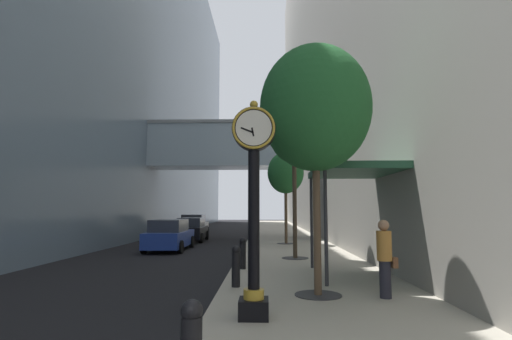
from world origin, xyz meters
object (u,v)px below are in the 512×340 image
(bollard_fourth, at_px, (243,252))
(pedestrian_walking, at_px, (385,256))
(car_black_mid, at_px, (192,230))
(street_tree_mid_far, at_px, (286,173))
(street_tree_near, at_px, (315,109))
(street_clock, at_px, (254,196))
(car_white_near, at_px, (194,225))
(car_blue_far, at_px, (170,235))
(street_tree_mid_near, at_px, (294,137))
(bollard_third, at_px, (236,265))

(bollard_fourth, distance_m, pedestrian_walking, 5.53)
(bollard_fourth, bearing_deg, car_black_mid, 108.03)
(bollard_fourth, bearing_deg, street_tree_mid_far, 78.50)
(street_tree_near, relative_size, car_black_mid, 1.42)
(bollard_fourth, height_order, street_tree_near, street_tree_near)
(street_clock, height_order, bollard_fourth, street_clock)
(car_black_mid, bearing_deg, car_white_near, 99.02)
(street_tree_mid_far, relative_size, car_white_near, 1.28)
(street_tree_near, xyz_separation_m, car_blue_far, (-6.30, 11.19, -3.82))
(car_blue_far, bearing_deg, car_black_mid, 89.53)
(street_clock, xyz_separation_m, car_black_mid, (-4.80, 19.01, -1.62))
(pedestrian_walking, relative_size, car_blue_far, 0.39)
(car_black_mid, bearing_deg, pedestrian_walking, -65.86)
(street_clock, height_order, street_tree_near, street_tree_near)
(pedestrian_walking, bearing_deg, bollard_fourth, 129.50)
(bollard_fourth, xyz_separation_m, street_tree_mid_near, (2.00, 2.92, 4.53))
(street_tree_mid_far, bearing_deg, car_black_mid, 152.97)
(bollard_third, xyz_separation_m, street_tree_near, (2.00, -0.95, 3.92))
(street_clock, height_order, pedestrian_walking, street_clock)
(car_blue_far, bearing_deg, car_white_near, 94.38)
(street_clock, bearing_deg, pedestrian_walking, 30.11)
(pedestrian_walking, bearing_deg, street_clock, -149.89)
(street_clock, xyz_separation_m, bollard_fourth, (-0.55, 5.97, -1.70))
(car_blue_far, bearing_deg, pedestrian_walking, -55.70)
(bollard_third, distance_m, street_tree_mid_near, 7.76)
(street_tree_mid_far, xyz_separation_m, car_black_mid, (-6.25, 3.19, -3.56))
(bollard_third, xyz_separation_m, car_white_near, (-5.20, 22.14, 0.14))
(bollard_fourth, bearing_deg, street_tree_mid_near, 55.56)
(street_tree_mid_near, height_order, street_tree_mid_far, street_tree_mid_near)
(bollard_third, bearing_deg, car_white_near, 103.23)
(pedestrian_walking, height_order, car_white_near, pedestrian_walking)
(street_tree_near, xyz_separation_m, car_black_mid, (-6.25, 17.04, -3.84))
(car_black_mid, bearing_deg, street_tree_mid_far, -27.03)
(street_tree_mid_near, bearing_deg, car_black_mid, 121.70)
(street_clock, bearing_deg, car_blue_far, 110.22)
(street_tree_near, height_order, car_white_near, street_tree_near)
(pedestrian_walking, bearing_deg, car_blue_far, 124.30)
(bollard_fourth, relative_size, pedestrian_walking, 0.60)
(street_tree_near, bearing_deg, street_clock, -126.40)
(street_tree_near, distance_m, car_blue_far, 13.39)
(street_tree_near, bearing_deg, bollard_third, 154.69)
(car_white_near, relative_size, car_black_mid, 1.01)
(car_black_mid, relative_size, car_blue_far, 0.94)
(car_white_near, height_order, car_blue_far, car_white_near)
(street_clock, bearing_deg, bollard_fourth, 95.29)
(bollard_third, distance_m, street_tree_near, 4.50)
(pedestrian_walking, bearing_deg, street_tree_near, 170.40)
(street_tree_mid_near, bearing_deg, street_tree_near, -90.00)
(street_tree_near, xyz_separation_m, pedestrian_walking, (1.51, -0.25, -3.54))
(bollard_third, xyz_separation_m, car_black_mid, (-4.24, 16.10, 0.08))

